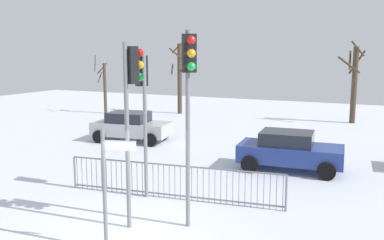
# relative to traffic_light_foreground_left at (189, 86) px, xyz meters

# --- Properties ---
(ground_plane) EXTENTS (60.00, 60.00, 0.00)m
(ground_plane) POSITION_rel_traffic_light_foreground_left_xyz_m (-1.35, -0.99, -3.59)
(ground_plane) COLOR silver
(traffic_light_foreground_left) EXTENTS (0.45, 0.49, 4.92)m
(traffic_light_foreground_left) POSITION_rel_traffic_light_foreground_left_xyz_m (0.00, 0.00, 0.00)
(traffic_light_foreground_left) COLOR slate
(traffic_light_foreground_left) RESTS_ON ground
(traffic_light_rear_right) EXTENTS (0.39, 0.53, 4.64)m
(traffic_light_rear_right) POSITION_rel_traffic_light_foreground_left_xyz_m (-1.35, -0.45, -0.20)
(traffic_light_rear_right) COLOR slate
(traffic_light_rear_right) RESTS_ON ground
(traffic_light_mid_left) EXTENTS (0.52, 0.42, 4.40)m
(traffic_light_mid_left) POSITION_rel_traffic_light_foreground_left_xyz_m (-2.31, 1.61, -0.37)
(traffic_light_mid_left) COLOR slate
(traffic_light_mid_left) RESTS_ON ground
(direction_sign_post) EXTENTS (0.77, 0.24, 2.76)m
(direction_sign_post) POSITION_rel_traffic_light_foreground_left_xyz_m (-1.14, -1.80, -2.04)
(direction_sign_post) COLOR slate
(direction_sign_post) RESTS_ON ground
(pedestrian_guard_railing) EXTENTS (6.76, 0.94, 1.07)m
(pedestrian_guard_railing) POSITION_rel_traffic_light_foreground_left_xyz_m (-1.38, 1.71, -3.04)
(pedestrian_guard_railing) COLOR slate
(pedestrian_guard_railing) RESTS_ON ground
(car_silver_near) EXTENTS (4.00, 2.37, 1.47)m
(car_silver_near) POSITION_rel_traffic_light_foreground_left_xyz_m (-7.09, 8.22, -2.83)
(car_silver_near) COLOR #B2B5BA
(car_silver_near) RESTS_ON ground
(car_blue_trailing) EXTENTS (3.93, 2.19, 1.47)m
(car_blue_trailing) POSITION_rel_traffic_light_foreground_left_xyz_m (1.17, 6.35, -2.83)
(car_blue_trailing) COLOR navy
(car_blue_trailing) RESTS_ON ground
(bare_tree_left) EXTENTS (1.04, 1.50, 4.21)m
(bare_tree_left) POSITION_rel_traffic_light_foreground_left_xyz_m (-14.22, 15.67, -1.62)
(bare_tree_left) COLOR #473828
(bare_tree_left) RESTS_ON ground
(bare_tree_centre) EXTENTS (1.59, 1.61, 5.11)m
(bare_tree_centre) POSITION_rel_traffic_light_foreground_left_xyz_m (2.51, 18.70, -1.01)
(bare_tree_centre) COLOR #473828
(bare_tree_centre) RESTS_ON ground
(bare_tree_right) EXTENTS (1.49, 1.48, 5.36)m
(bare_tree_right) POSITION_rel_traffic_light_foreground_left_xyz_m (-9.17, 17.85, -0.87)
(bare_tree_right) COLOR #473828
(bare_tree_right) RESTS_ON ground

